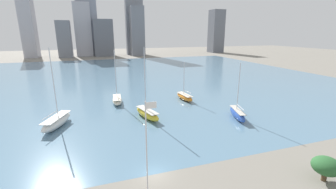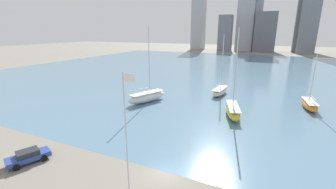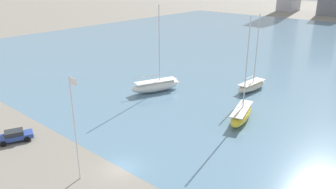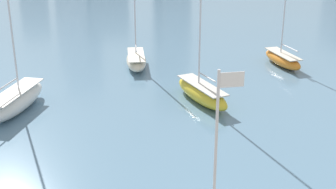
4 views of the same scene
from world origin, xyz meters
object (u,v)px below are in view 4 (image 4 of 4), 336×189
object	(u,v)px
flag_pole	(216,177)
sailboat_yellow	(202,92)
sailboat_cream	(136,60)
sailboat_white	(16,100)
sailboat_orange	(283,59)

from	to	relation	value
flag_pole	sailboat_yellow	size ratio (longest dim) A/B	0.76
flag_pole	sailboat_cream	size ratio (longest dim) A/B	0.83
flag_pole	sailboat_white	world-z (taller)	sailboat_white
sailboat_white	sailboat_orange	distance (m)	33.00
sailboat_yellow	sailboat_orange	world-z (taller)	sailboat_yellow
sailboat_white	sailboat_orange	size ratio (longest dim) A/B	1.48
sailboat_white	sailboat_orange	xyz separation A→B (m)	(31.64, 9.35, -0.25)
sailboat_white	sailboat_cream	bearing A→B (deg)	64.77
flag_pole	sailboat_yellow	bearing A→B (deg)	76.90
sailboat_orange	sailboat_white	bearing A→B (deg)	-170.26
sailboat_orange	flag_pole	bearing A→B (deg)	-125.19
sailboat_yellow	sailboat_white	xyz separation A→B (m)	(-18.40, 0.92, 0.08)
flag_pole	sailboat_cream	xyz separation A→B (m)	(0.59, 37.97, -5.42)
flag_pole	sailboat_cream	world-z (taller)	sailboat_cream
sailboat_yellow	sailboat_orange	distance (m)	16.76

